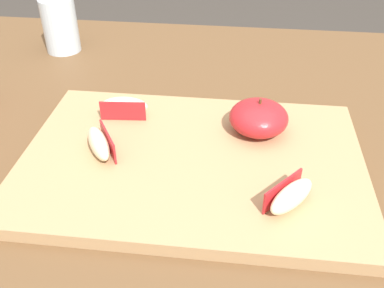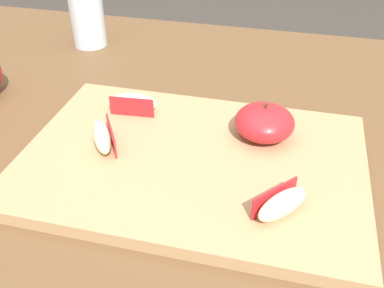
% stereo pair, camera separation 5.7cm
% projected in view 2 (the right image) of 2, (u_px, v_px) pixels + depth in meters
% --- Properties ---
extents(dining_table, '(1.44, 0.92, 0.76)m').
position_uv_depth(dining_table, '(248.00, 199.00, 0.68)').
color(dining_table, brown).
rests_on(dining_table, ground_plane).
extents(cutting_board, '(0.45, 0.31, 0.02)m').
position_uv_depth(cutting_board, '(192.00, 162.00, 0.58)').
color(cutting_board, '#A37F56').
rests_on(cutting_board, dining_table).
extents(apple_half_skin_up, '(0.08, 0.08, 0.05)m').
position_uv_depth(apple_half_skin_up, '(264.00, 122.00, 0.60)').
color(apple_half_skin_up, '#B21E23').
rests_on(apple_half_skin_up, cutting_board).
extents(apple_wedge_right, '(0.07, 0.03, 0.03)m').
position_uv_depth(apple_wedge_right, '(134.00, 103.00, 0.66)').
color(apple_wedge_right, beige).
rests_on(apple_wedge_right, cutting_board).
extents(apple_wedge_near_knife, '(0.06, 0.07, 0.03)m').
position_uv_depth(apple_wedge_near_knife, '(282.00, 204.00, 0.48)').
color(apple_wedge_near_knife, beige).
rests_on(apple_wedge_near_knife, cutting_board).
extents(apple_wedge_left, '(0.06, 0.07, 0.03)m').
position_uv_depth(apple_wedge_left, '(103.00, 137.00, 0.59)').
color(apple_wedge_left, beige).
rests_on(apple_wedge_left, cutting_board).
extents(drinking_glass_water, '(0.07, 0.07, 0.10)m').
position_uv_depth(drinking_glass_water, '(88.00, 20.00, 0.89)').
color(drinking_glass_water, silver).
rests_on(drinking_glass_water, dining_table).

